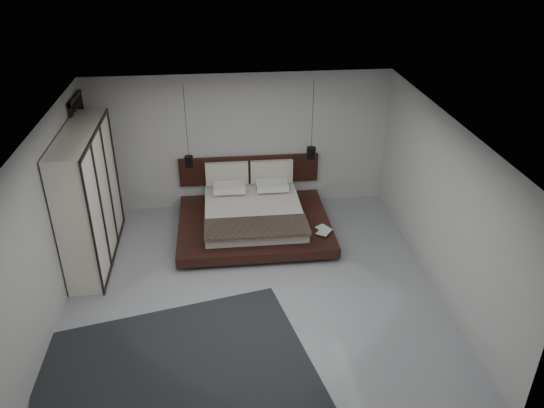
{
  "coord_description": "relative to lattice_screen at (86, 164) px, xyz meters",
  "views": [
    {
      "loc": [
        -0.45,
        -7.03,
        5.37
      ],
      "look_at": [
        0.44,
        1.2,
        0.91
      ],
      "focal_mm": 35.0,
      "sensor_mm": 36.0,
      "label": 1
    }
  ],
  "objects": [
    {
      "name": "wall_front",
      "position": [
        2.95,
        -5.45,
        0.1
      ],
      "size": [
        6.0,
        0.0,
        6.0
      ],
      "primitive_type": "plane",
      "rotation": [
        -1.57,
        0.0,
        0.0
      ],
      "color": "#ADADAB",
      "rests_on": "floor"
    },
    {
      "name": "book_lower",
      "position": [
        4.29,
        -1.21,
        -1.02
      ],
      "size": [
        0.32,
        0.34,
        0.03
      ],
      "primitive_type": "imported",
      "rotation": [
        0.0,
        0.0,
        0.55
      ],
      "color": "#99724C",
      "rests_on": "bed"
    },
    {
      "name": "wall_right",
      "position": [
        5.95,
        -2.45,
        0.1
      ],
      "size": [
        0.0,
        6.0,
        6.0
      ],
      "primitive_type": "plane",
      "rotation": [
        1.57,
        0.0,
        -1.57
      ],
      "color": "#ADADAB",
      "rests_on": "floor"
    },
    {
      "name": "pendant_left",
      "position": [
        1.93,
        -0.08,
        0.01
      ],
      "size": [
        0.17,
        0.17,
        1.6
      ],
      "color": "black",
      "rests_on": "ceiling"
    },
    {
      "name": "wardrobe",
      "position": [
        0.25,
        -1.18,
        -0.12
      ],
      "size": [
        0.57,
        2.41,
        2.36
      ],
      "color": "silver",
      "rests_on": "floor"
    },
    {
      "name": "ceiling",
      "position": [
        2.95,
        -2.45,
        1.5
      ],
      "size": [
        6.0,
        6.0,
        0.0
      ],
      "primitive_type": "plane",
      "rotation": [
        3.14,
        0.0,
        0.0
      ],
      "color": "white",
      "rests_on": "wall_back"
    },
    {
      "name": "pendant_right",
      "position": [
        4.29,
        -0.08,
        0.07
      ],
      "size": [
        0.18,
        0.18,
        1.54
      ],
      "color": "black",
      "rests_on": "ceiling"
    },
    {
      "name": "floor",
      "position": [
        2.95,
        -2.45,
        -1.3
      ],
      "size": [
        6.0,
        6.0,
        0.0
      ],
      "primitive_type": "plane",
      "color": "gray",
      "rests_on": "ground"
    },
    {
      "name": "rug",
      "position": [
        1.75,
        -4.15,
        -1.29
      ],
      "size": [
        4.1,
        3.31,
        0.02
      ],
      "primitive_type": "cube",
      "rotation": [
        0.0,
        0.0,
        0.22
      ],
      "color": "black",
      "rests_on": "floor"
    },
    {
      "name": "wall_left",
      "position": [
        -0.05,
        -2.45,
        0.1
      ],
      "size": [
        0.0,
        6.0,
        6.0
      ],
      "primitive_type": "plane",
      "rotation": [
        1.57,
        0.0,
        1.57
      ],
      "color": "#ADADAB",
      "rests_on": "floor"
    },
    {
      "name": "bed",
      "position": [
        3.11,
        -0.55,
        -1.01
      ],
      "size": [
        2.88,
        2.43,
        1.09
      ],
      "color": "black",
      "rests_on": "floor"
    },
    {
      "name": "book_upper",
      "position": [
        4.27,
        -1.24,
        -1.0
      ],
      "size": [
        0.34,
        0.35,
        0.02
      ],
      "primitive_type": "imported",
      "rotation": [
        0.0,
        0.0,
        -0.64
      ],
      "color": "#99724C",
      "rests_on": "book_lower"
    },
    {
      "name": "wall_back",
      "position": [
        2.95,
        0.55,
        0.1
      ],
      "size": [
        6.0,
        0.0,
        6.0
      ],
      "primitive_type": "plane",
      "rotation": [
        1.57,
        0.0,
        0.0
      ],
      "color": "#ADADAB",
      "rests_on": "floor"
    },
    {
      "name": "lattice_screen",
      "position": [
        0.0,
        0.0,
        0.0
      ],
      "size": [
        0.05,
        0.9,
        2.6
      ],
      "primitive_type": "cube",
      "color": "black",
      "rests_on": "floor"
    }
  ]
}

